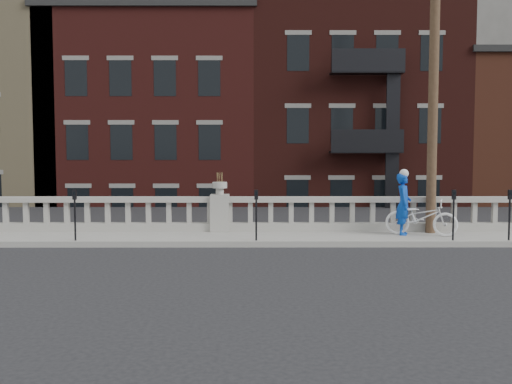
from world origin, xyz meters
TOP-DOWN VIEW (x-y plane):
  - ground at (0.00, 0.00)m, footprint 120.00×120.00m
  - sidewalk at (0.00, 3.00)m, footprint 32.00×2.20m
  - balustrade at (0.00, 3.95)m, footprint 28.00×0.34m
  - planter_pedestal at (0.00, 3.95)m, footprint 0.55×0.55m
  - lower_level at (0.56, 23.04)m, footprint 80.00×44.00m
  - utility_pole at (6.20, 3.60)m, footprint 1.60×0.28m
  - parking_meter_b at (-3.76, 2.15)m, footprint 0.10×0.09m
  - parking_meter_c at (1.08, 2.15)m, footprint 0.10×0.09m
  - parking_meter_d at (6.36, 2.15)m, footprint 0.10×0.09m
  - parking_meter_e at (7.86, 2.15)m, footprint 0.10×0.09m
  - bicycle at (5.77, 3.07)m, footprint 2.10×1.35m
  - cyclist at (5.29, 3.21)m, footprint 0.57×0.73m

SIDE VIEW (x-z plane):
  - ground at x=0.00m, z-range 0.00..0.00m
  - sidewalk at x=0.00m, z-range 0.00..0.15m
  - balustrade at x=0.00m, z-range 0.13..1.16m
  - bicycle at x=5.77m, z-range 0.15..1.19m
  - planter_pedestal at x=0.00m, z-range -0.05..1.71m
  - parking_meter_b at x=-3.76m, z-range 0.32..1.68m
  - parking_meter_c at x=1.08m, z-range 0.32..1.68m
  - parking_meter_d at x=6.36m, z-range 0.32..1.68m
  - parking_meter_e at x=7.86m, z-range 0.32..1.68m
  - cyclist at x=5.29m, z-range 0.15..1.92m
  - lower_level at x=0.56m, z-range -7.77..13.03m
  - utility_pole at x=6.20m, z-range 0.24..10.24m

